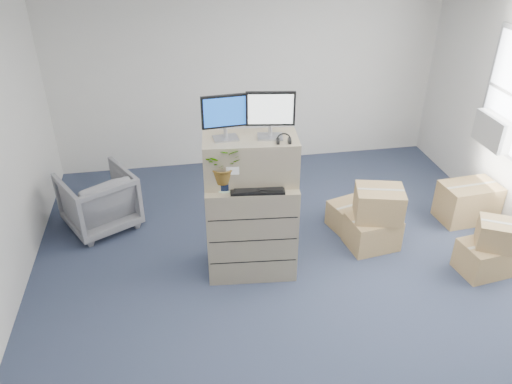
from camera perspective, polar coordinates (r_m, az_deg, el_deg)
The scene contains 17 objects.
ground at distance 5.56m, azimuth 5.23°, elevation -12.45°, with size 7.00×7.00×0.00m, color #272E46.
wall_back at distance 7.87m, azimuth -0.85°, elevation 12.94°, with size 6.00×0.02×2.80m, color silver.
ac_unit at distance 7.15m, azimuth 25.65°, elevation 6.32°, with size 0.24×0.60×0.40m, color beige.
filing_cabinet_lower at distance 5.65m, azimuth -0.55°, elevation -3.96°, with size 0.99×0.60×1.15m, color tan.
filing_cabinet_upper at distance 5.28m, azimuth -0.64°, elevation 3.78°, with size 0.99×0.49×0.49m, color tan.
monitor_left at distance 5.04m, azimuth -3.57°, elevation 8.79°, with size 0.48×0.20×0.47m.
monitor_right at distance 5.07m, azimuth 1.67°, elevation 9.09°, with size 0.50×0.23×0.49m.
headphones at distance 5.04m, azimuth 3.18°, elevation 6.00°, with size 0.15×0.15×0.02m, color black.
keyboard at distance 5.19m, azimuth 0.15°, elevation 0.37°, with size 0.56×0.23×0.03m, color black.
mouse at distance 5.25m, azimuth 3.10°, elevation 0.81°, with size 0.12×0.07×0.04m, color silver.
water_bottle at distance 5.32m, azimuth 0.10°, elevation 2.62°, with size 0.08×0.08×0.26m, color #9A9EA3.
phone_dock at distance 5.32m, azimuth -1.06°, elevation 1.57°, with size 0.07×0.06×0.14m.
external_drive at distance 5.47m, azimuth 2.75°, elevation 2.19°, with size 0.20×0.15×0.06m, color black.
tissue_box at distance 5.39m, azimuth 3.17°, elevation 2.72°, with size 0.27×0.14×0.10m, color #3C90CE.
potted_plant at distance 5.12m, azimuth -3.68°, elevation 2.63°, with size 0.41×0.44×0.41m.
office_chair at distance 6.78m, azimuth -17.57°, elevation -0.63°, with size 0.83×0.78×0.86m, color slate.
cardboard_boxes at distance 6.61m, azimuth 18.55°, elevation -2.97°, with size 2.30×1.71×0.80m.
Camera 1 is at (-1.19, -3.90, 3.77)m, focal length 35.00 mm.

